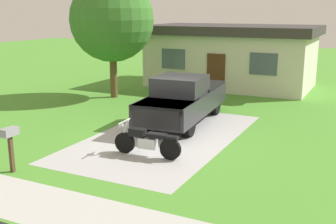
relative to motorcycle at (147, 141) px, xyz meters
The scene contains 8 objects.
ground_plane 2.13m from the motorcycle, 101.71° to the left, with size 80.00×80.00×0.00m, color #4C902E.
driveway_pad 2.13m from the motorcycle, 101.71° to the left, with size 4.62×8.42×0.01m, color #ACACAC.
sidewalk_strip 4.01m from the motorcycle, 96.08° to the right, with size 36.00×1.80×0.01m, color #B4B4AF.
motorcycle is the anchor object (origin of this frame).
pickup_truck 4.30m from the motorcycle, 98.88° to the left, with size 2.46×5.76×1.90m.
mailbox 3.90m from the motorcycle, 134.06° to the right, with size 0.26×0.48×1.26m.
shade_tree 9.82m from the motorcycle, 129.63° to the left, with size 4.15×4.15×5.97m.
neighbor_house 13.15m from the motorcycle, 97.07° to the left, with size 9.60×5.60×3.50m.
Camera 1 is at (6.43, -12.69, 4.36)m, focal length 45.03 mm.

